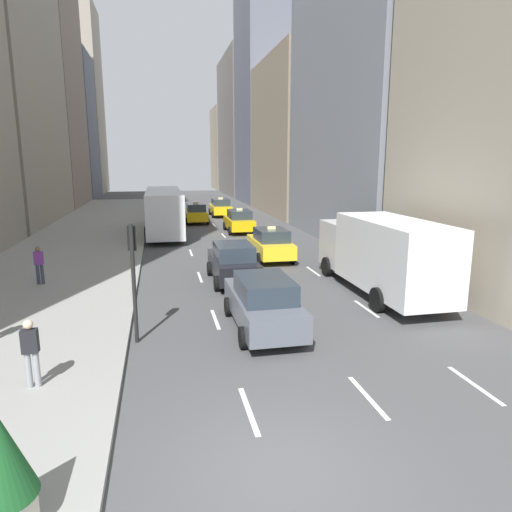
# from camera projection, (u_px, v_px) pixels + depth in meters

# --- Properties ---
(ground_plane) EXTENTS (160.00, 160.00, 0.00)m
(ground_plane) POSITION_uv_depth(u_px,v_px,m) (281.00, 468.00, 8.07)
(ground_plane) COLOR #474749
(sidewalk_left) EXTENTS (8.00, 66.00, 0.15)m
(sidewalk_left) POSITION_uv_depth(u_px,v_px,m) (88.00, 237.00, 32.50)
(sidewalk_left) COLOR gray
(sidewalk_left) RESTS_ON ground
(lane_markings) EXTENTS (5.72, 56.00, 0.01)m
(lane_markings) POSITION_uv_depth(u_px,v_px,m) (230.00, 242.00, 30.63)
(lane_markings) COLOR white
(lane_markings) RESTS_ON ground
(building_row_left) EXTENTS (6.00, 84.89, 37.88)m
(building_row_left) POSITION_uv_depth(u_px,v_px,m) (9.00, 27.00, 39.49)
(building_row_left) COLOR slate
(building_row_left) RESTS_ON ground
(building_row_right) EXTENTS (6.00, 90.33, 35.11)m
(building_row_right) POSITION_uv_depth(u_px,v_px,m) (289.00, 85.00, 47.93)
(building_row_right) COLOR #A89E89
(building_row_right) RESTS_ON ground
(taxi_lead) EXTENTS (2.02, 4.40, 1.87)m
(taxi_lead) POSITION_uv_depth(u_px,v_px,m) (220.00, 207.00, 45.24)
(taxi_lead) COLOR yellow
(taxi_lead) RESTS_ON ground
(taxi_second) EXTENTS (2.02, 4.40, 1.87)m
(taxi_second) POSITION_uv_depth(u_px,v_px,m) (239.00, 221.00, 34.89)
(taxi_second) COLOR yellow
(taxi_second) RESTS_ON ground
(taxi_third) EXTENTS (2.02, 4.40, 1.87)m
(taxi_third) POSITION_uv_depth(u_px,v_px,m) (196.00, 213.00, 40.25)
(taxi_third) COLOR yellow
(taxi_third) RESTS_ON ground
(taxi_fourth) EXTENTS (2.02, 4.40, 1.87)m
(taxi_fourth) POSITION_uv_depth(u_px,v_px,m) (270.00, 244.00, 25.19)
(taxi_fourth) COLOR yellow
(taxi_fourth) RESTS_ON ground
(sedan_black_near) EXTENTS (2.02, 4.77, 1.78)m
(sedan_black_near) POSITION_uv_depth(u_px,v_px,m) (263.00, 302.00, 14.60)
(sedan_black_near) COLOR #565B66
(sedan_black_near) RESTS_ON ground
(sedan_silver_behind) EXTENTS (2.02, 4.44, 1.78)m
(sedan_silver_behind) POSITION_uv_depth(u_px,v_px,m) (233.00, 263.00, 20.40)
(sedan_silver_behind) COLOR black
(sedan_silver_behind) RESTS_ON ground
(city_bus) EXTENTS (2.80, 11.61, 3.25)m
(city_bus) POSITION_uv_depth(u_px,v_px,m) (164.00, 210.00, 34.08)
(city_bus) COLOR silver
(city_bus) RESTS_ON ground
(box_truck) EXTENTS (2.58, 8.40, 3.15)m
(box_truck) POSITION_uv_depth(u_px,v_px,m) (381.00, 253.00, 18.47)
(box_truck) COLOR silver
(box_truck) RESTS_ON ground
(pedestrian_near_curb) EXTENTS (0.36, 0.22, 1.65)m
(pedestrian_near_curb) POSITION_uv_depth(u_px,v_px,m) (31.00, 350.00, 10.51)
(pedestrian_near_curb) COLOR gray
(pedestrian_near_curb) RESTS_ON sidewalk_left
(pedestrian_far_walking) EXTENTS (0.36, 0.22, 1.65)m
(pedestrian_far_walking) POSITION_uv_depth(u_px,v_px,m) (39.00, 263.00, 19.52)
(pedestrian_far_walking) COLOR #383D51
(pedestrian_far_walking) RESTS_ON sidewalk_left
(traffic_light_pole) EXTENTS (0.24, 0.42, 3.60)m
(traffic_light_pole) POSITION_uv_depth(u_px,v_px,m) (133.00, 263.00, 13.32)
(traffic_light_pole) COLOR black
(traffic_light_pole) RESTS_ON ground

